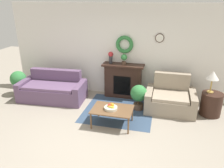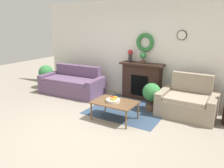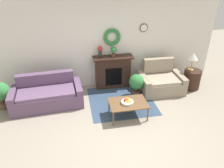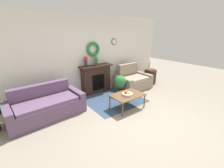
{
  "view_description": "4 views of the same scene",
  "coord_description": "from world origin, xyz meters",
  "views": [
    {
      "loc": [
        1.26,
        -3.52,
        2.82
      ],
      "look_at": [
        0.0,
        1.59,
        0.72
      ],
      "focal_mm": 35.0,
      "sensor_mm": 36.0,
      "label": 1
    },
    {
      "loc": [
        2.44,
        -3.06,
        2.08
      ],
      "look_at": [
        -0.13,
        1.25,
        0.67
      ],
      "focal_mm": 35.0,
      "sensor_mm": 36.0,
      "label": 2
    },
    {
      "loc": [
        -1.05,
        -3.54,
        3.43
      ],
      "look_at": [
        -0.09,
        1.45,
        0.64
      ],
      "focal_mm": 35.0,
      "sensor_mm": 36.0,
      "label": 3
    },
    {
      "loc": [
        -2.58,
        -2.09,
        2.17
      ],
      "look_at": [
        -0.03,
        1.27,
        0.67
      ],
      "focal_mm": 24.0,
      "sensor_mm": 36.0,
      "label": 4
    }
  ],
  "objects": [
    {
      "name": "ground_plane",
      "position": [
        0.0,
        0.0,
        0.0
      ],
      "size": [
        16.0,
        16.0,
        0.0
      ],
      "primitive_type": "plane",
      "color": "gray"
    },
    {
      "name": "floor_rug",
      "position": [
        0.2,
        1.56,
        0.0
      ],
      "size": [
        1.8,
        1.75,
        0.01
      ],
      "color": "#334760",
      "rests_on": "ground_plane"
    },
    {
      "name": "wall_back",
      "position": [
        0.0,
        2.66,
        1.36
      ],
      "size": [
        6.8,
        0.17,
        2.7
      ],
      "color": "white",
      "rests_on": "ground_plane"
    },
    {
      "name": "fireplace",
      "position": [
        0.13,
        2.45,
        0.52
      ],
      "size": [
        1.2,
        0.41,
        1.02
      ],
      "color": "#331E16",
      "rests_on": "ground_plane"
    },
    {
      "name": "couch_left",
      "position": [
        -1.83,
        1.78,
        0.29
      ],
      "size": [
        1.93,
        1.0,
        0.82
      ],
      "rotation": [
        0.0,
        0.0,
        0.06
      ],
      "color": "#604766",
      "rests_on": "ground_plane"
    },
    {
      "name": "loveseat_right",
      "position": [
        1.51,
        1.94,
        0.31
      ],
      "size": [
        1.28,
        0.96,
        0.93
      ],
      "rotation": [
        0.0,
        0.0,
        -0.01
      ],
      "color": "gray",
      "rests_on": "ground_plane"
    },
    {
      "name": "coffee_table",
      "position": [
        0.2,
        0.83,
        0.38
      ],
      "size": [
        0.94,
        0.65,
        0.42
      ],
      "color": "brown",
      "rests_on": "ground_plane"
    },
    {
      "name": "fruit_bowl",
      "position": [
        0.17,
        0.81,
        0.46
      ],
      "size": [
        0.31,
        0.31,
        0.12
      ],
      "color": "beige",
      "rests_on": "coffee_table"
    },
    {
      "name": "side_table_by_loveseat",
      "position": [
        2.52,
        1.89,
        0.3
      ],
      "size": [
        0.52,
        0.52,
        0.6
      ],
      "color": "#331E16",
      "rests_on": "ground_plane"
    },
    {
      "name": "table_lamp",
      "position": [
        2.45,
        1.94,
        1.03
      ],
      "size": [
        0.29,
        0.29,
        0.56
      ],
      "color": "#B28E42",
      "rests_on": "side_table_by_loveseat"
    },
    {
      "name": "vase_on_mantel_left",
      "position": [
        -0.25,
        2.46,
        1.22
      ],
      "size": [
        0.15,
        0.15,
        0.34
      ],
      "color": "#2D2D33",
      "rests_on": "fireplace"
    },
    {
      "name": "potted_plant_on_mantel",
      "position": [
        0.15,
        2.44,
        1.2
      ],
      "size": [
        0.18,
        0.18,
        0.3
      ],
      "color": "brown",
      "rests_on": "fireplace"
    },
    {
      "name": "potted_plant_floor_by_loveseat",
      "position": [
        0.69,
        1.75,
        0.42
      ],
      "size": [
        0.44,
        0.44,
        0.69
      ],
      "color": "brown",
      "rests_on": "ground_plane"
    }
  ]
}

